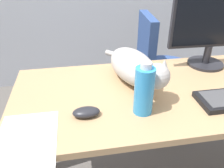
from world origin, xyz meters
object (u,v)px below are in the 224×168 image
Objects in this scene: monitor at (214,26)px; water_bottle at (144,90)px; computer_mouse at (86,112)px; office_chair at (160,81)px; cat at (135,67)px.

monitor is 2.15× the size of water_bottle.
monitor reaches higher than computer_mouse.
office_chair is 8.58× the size of computer_mouse.
monitor is 0.80× the size of cat.
cat is at bearing 83.11° from water_bottle.
cat is 2.70× the size of water_bottle.
office_chair is at bearing 100.48° from monitor.
water_bottle is (-0.40, -0.79, 0.45)m from office_chair.
cat is 0.36m from computer_mouse.
computer_mouse is (-0.71, -0.35, -0.21)m from monitor.
water_bottle is at bearing -143.04° from monitor.
computer_mouse is at bearing -128.99° from office_chair.
office_chair is 1.07m from computer_mouse.
water_bottle reaches higher than computer_mouse.
computer_mouse is at bearing 177.44° from water_bottle.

